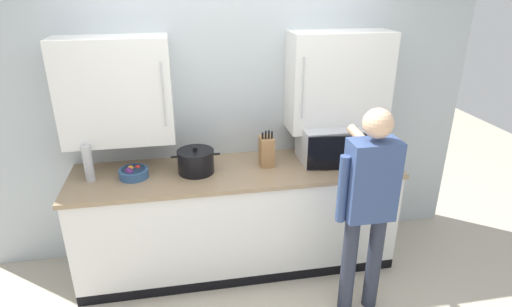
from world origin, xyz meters
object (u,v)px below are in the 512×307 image
stock_pot (196,161)px  person_figure (368,198)px  thermos_flask (88,163)px  knife_block (266,151)px  fruit_bowl (134,172)px  microwave_oven (328,144)px

stock_pot → person_figure: 1.35m
thermos_flask → person_figure: size_ratio=0.18×
stock_pot → knife_block: bearing=3.6°
fruit_bowl → knife_block: (1.07, 0.04, 0.08)m
thermos_flask → person_figure: 2.08m
microwave_oven → fruit_bowl: (-1.59, -0.04, -0.11)m
microwave_oven → thermos_flask: 1.92m
fruit_bowl → person_figure: (1.63, -0.71, -0.00)m
thermos_flask → fruit_bowl: bearing=-1.1°
thermos_flask → person_figure: (1.96, -0.71, -0.11)m
microwave_oven → stock_pot: size_ratio=1.30×
microwave_oven → stock_pot: bearing=-178.4°
fruit_bowl → thermos_flask: thermos_flask is taller
fruit_bowl → stock_pot: bearing=1.0°
fruit_bowl → person_figure: size_ratio=0.14×
stock_pot → thermos_flask: 0.81m
knife_block → thermos_flask: bearing=-178.4°
person_figure → stock_pot: bearing=148.1°
knife_block → fruit_bowl: bearing=-177.6°
thermos_flask → stock_pot: bearing=0.1°
fruit_bowl → thermos_flask: bearing=178.9°
fruit_bowl → person_figure: 1.78m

